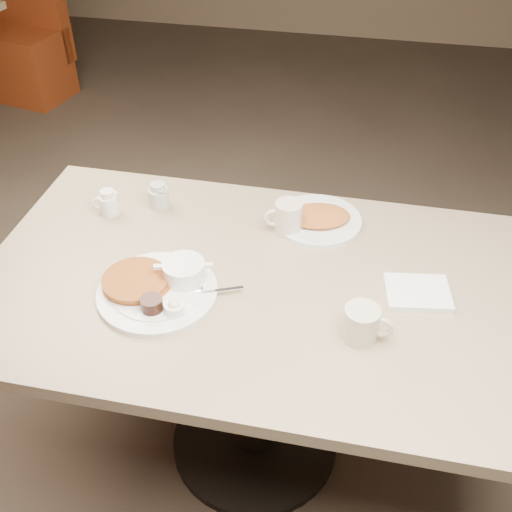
% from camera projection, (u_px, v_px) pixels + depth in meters
% --- Properties ---
extents(room, '(7.04, 8.04, 2.84)m').
position_uv_depth(room, '(254.00, 40.00, 1.23)').
color(room, '#4C3F33').
rests_on(room, ground).
extents(diner_table, '(1.50, 0.90, 0.75)m').
position_uv_depth(diner_table, '(255.00, 325.00, 1.75)').
color(diner_table, tan).
rests_on(diner_table, ground).
extents(main_plate, '(0.41, 0.38, 0.07)m').
position_uv_depth(main_plate, '(160.00, 285.00, 1.59)').
color(main_plate, white).
rests_on(main_plate, diner_table).
extents(coffee_mug_near, '(0.12, 0.09, 0.09)m').
position_uv_depth(coffee_mug_near, '(362.00, 323.00, 1.45)').
color(coffee_mug_near, beige).
rests_on(coffee_mug_near, diner_table).
extents(napkin, '(0.18, 0.16, 0.02)m').
position_uv_depth(napkin, '(418.00, 293.00, 1.59)').
color(napkin, white).
rests_on(napkin, diner_table).
extents(coffee_mug_far, '(0.12, 0.10, 0.10)m').
position_uv_depth(coffee_mug_far, '(288.00, 218.00, 1.78)').
color(coffee_mug_far, silver).
rests_on(coffee_mug_far, diner_table).
extents(creamer_left, '(0.09, 0.07, 0.08)m').
position_uv_depth(creamer_left, '(109.00, 203.00, 1.86)').
color(creamer_left, white).
rests_on(creamer_left, diner_table).
extents(creamer_right, '(0.08, 0.09, 0.08)m').
position_uv_depth(creamer_right, '(159.00, 196.00, 1.89)').
color(creamer_right, '#B9B9B5').
rests_on(creamer_right, diner_table).
extents(hash_plate, '(0.32, 0.32, 0.04)m').
position_uv_depth(hash_plate, '(318.00, 219.00, 1.84)').
color(hash_plate, white).
rests_on(hash_plate, diner_table).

